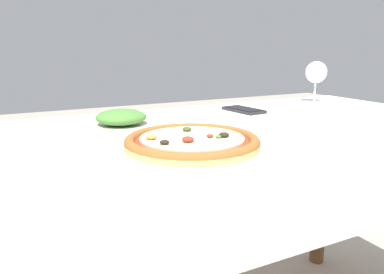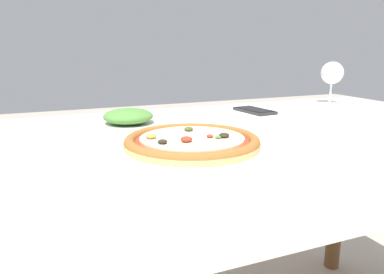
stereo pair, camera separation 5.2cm
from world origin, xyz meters
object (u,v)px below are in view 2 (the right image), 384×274
object	(u,v)px
pizza_plate	(192,143)
fork	(19,154)
dining_table	(253,167)
cell_phone	(254,111)
wine_glass_far_left	(332,74)
side_plate	(128,120)

from	to	relation	value
pizza_plate	fork	bearing A→B (deg)	161.49
dining_table	fork	xyz separation A→B (m)	(-0.51, 0.04, 0.08)
fork	dining_table	bearing A→B (deg)	-4.42
cell_phone	dining_table	bearing A→B (deg)	-121.92
cell_phone	fork	bearing A→B (deg)	-160.64
fork	wine_glass_far_left	distance (m)	1.08
dining_table	side_plate	distance (m)	0.35
fork	wine_glass_far_left	world-z (taller)	wine_glass_far_left
wine_glass_far_left	side_plate	world-z (taller)	wine_glass_far_left
fork	cell_phone	xyz separation A→B (m)	(0.69, 0.24, 0.00)
dining_table	wine_glass_far_left	xyz separation A→B (m)	(0.53, 0.33, 0.19)
dining_table	side_plate	bearing A→B (deg)	140.14
dining_table	pizza_plate	xyz separation A→B (m)	(-0.19, -0.07, 0.10)
wine_glass_far_left	cell_phone	xyz separation A→B (m)	(-0.35, -0.05, -0.10)
dining_table	wine_glass_far_left	world-z (taller)	wine_glass_far_left
pizza_plate	wine_glass_far_left	size ratio (longest dim) A/B	1.91
pizza_plate	fork	world-z (taller)	pizza_plate
pizza_plate	fork	xyz separation A→B (m)	(-0.32, 0.11, -0.01)
pizza_plate	side_plate	xyz separation A→B (m)	(-0.06, 0.28, 0.00)
pizza_plate	cell_phone	xyz separation A→B (m)	(0.37, 0.35, -0.01)
cell_phone	side_plate	size ratio (longest dim) A/B	0.67
wine_glass_far_left	cell_phone	world-z (taller)	wine_glass_far_left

